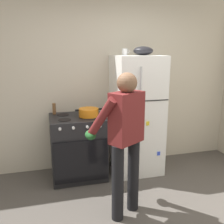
{
  "coord_description": "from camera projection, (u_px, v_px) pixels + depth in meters",
  "views": [
    {
      "loc": [
        -0.9,
        -1.93,
        1.82
      ],
      "look_at": [
        -0.03,
        1.32,
        1.0
      ],
      "focal_mm": 41.27,
      "sensor_mm": 36.0,
      "label": 1
    }
  ],
  "objects": [
    {
      "name": "red_pot",
      "position": [
        89.0,
        112.0,
        3.59
      ],
      "size": [
        0.38,
        0.28,
        0.11
      ],
      "color": "orange",
      "rests_on": "stove_range"
    },
    {
      "name": "stove_range",
      "position": [
        78.0,
        147.0,
        3.71
      ],
      "size": [
        0.76,
        0.67,
        0.91
      ],
      "color": "black",
      "rests_on": "ground"
    },
    {
      "name": "pepper_mill",
      "position": [
        54.0,
        109.0,
        3.71
      ],
      "size": [
        0.05,
        0.05,
        0.16
      ],
      "primitive_type": "cylinder",
      "color": "brown",
      "rests_on": "stove_range"
    },
    {
      "name": "coffee_mug",
      "position": [
        125.0,
        52.0,
        3.63
      ],
      "size": [
        0.11,
        0.08,
        0.1
      ],
      "color": "silver",
      "rests_on": "refrigerator"
    },
    {
      "name": "kitchen_wall_back",
      "position": [
        104.0,
        81.0,
        3.98
      ],
      "size": [
        6.0,
        0.1,
        2.7
      ],
      "primitive_type": "cube",
      "color": "beige",
      "rests_on": "ground"
    },
    {
      "name": "refrigerator",
      "position": [
        136.0,
        115.0,
        3.84
      ],
      "size": [
        0.68,
        0.72,
        1.74
      ],
      "color": "white",
      "rests_on": "ground"
    },
    {
      "name": "mixing_bowl",
      "position": [
        143.0,
        51.0,
        3.64
      ],
      "size": [
        0.28,
        0.28,
        0.13
      ],
      "primitive_type": "ellipsoid",
      "color": "black",
      "rests_on": "refrigerator"
    },
    {
      "name": "person_cook",
      "position": [
        124.0,
        133.0,
        2.74
      ],
      "size": [
        0.64,
        0.67,
        1.6
      ],
      "color": "black",
      "rests_on": "ground"
    }
  ]
}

